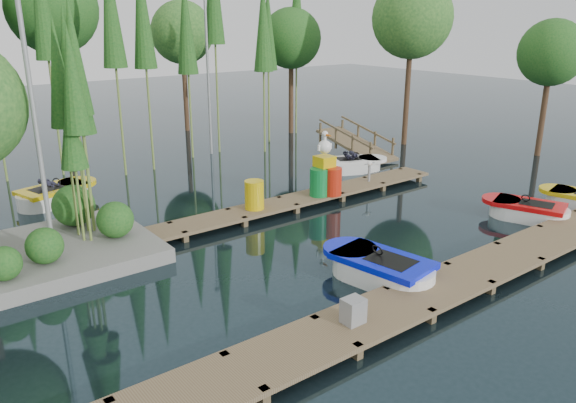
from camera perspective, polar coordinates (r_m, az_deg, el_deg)
ground_plane at (r=15.76m, az=-0.34°, el=-4.60°), size 90.00×90.00×0.00m
near_dock at (r=12.71m, az=12.16°, el=-9.82°), size 18.00×1.50×0.50m
far_dock at (r=18.12m, az=-2.58°, el=-0.73°), size 15.00×1.20×0.50m
tree_screen at (r=23.17m, az=-21.57°, el=17.07°), size 34.42×18.53×10.31m
lamp_island at (r=14.58m, az=-24.57°, el=9.29°), size 0.30×0.30×7.25m
lamp_rear at (r=26.00m, az=-8.19°, el=14.01°), size 0.30×0.30×7.25m
ramp at (r=25.94m, az=6.92°, el=5.84°), size 1.50×3.94×1.49m
boat_blue at (r=13.88m, az=9.32°, el=-6.85°), size 1.84×3.19×1.01m
boat_red at (r=19.31m, az=23.11°, el=-0.93°), size 2.04×2.91×0.90m
boat_yellow_far at (r=20.84m, az=-22.57°, el=0.62°), size 3.10×2.03×1.43m
boat_white_far at (r=23.42m, az=6.69°, el=3.72°), size 2.89×2.14×1.25m
utility_cabinet at (r=11.45m, az=6.64°, el=-10.96°), size 0.43×0.36×0.53m
yellow_barrel at (r=17.78m, az=-3.44°, el=0.69°), size 0.61×0.61×0.92m
drum_cluster at (r=19.29m, az=3.87°, el=2.65°), size 1.27×1.16×2.19m
seagull_post at (r=20.94m, az=8.27°, el=3.43°), size 0.48×0.26×0.77m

